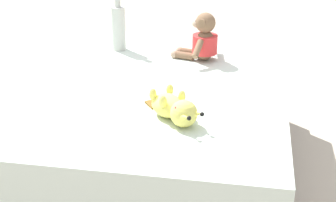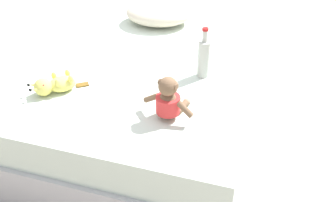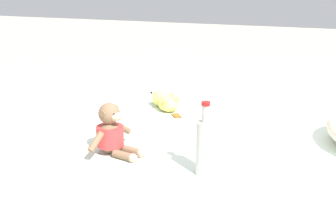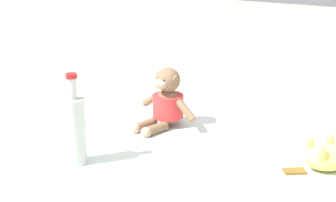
{
  "view_description": "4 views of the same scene",
  "coord_description": "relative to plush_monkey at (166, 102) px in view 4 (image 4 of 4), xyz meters",
  "views": [
    {
      "loc": [
        -1.98,
        -0.75,
        1.32
      ],
      "look_at": [
        -0.31,
        -0.45,
        0.54
      ],
      "focal_mm": 53.8,
      "sensor_mm": 36.0,
      "label": 1
    },
    {
      "loc": [
        0.76,
        -1.95,
        1.63
      ],
      "look_at": [
        0.33,
        -0.52,
        0.58
      ],
      "focal_mm": 39.57,
      "sensor_mm": 36.0,
      "label": 2
    },
    {
      "loc": [
        1.96,
        0.27,
        1.29
      ],
      "look_at": [
        -0.31,
        -0.45,
        0.54
      ],
      "focal_mm": 46.34,
      "sensor_mm": 36.0,
      "label": 3
    },
    {
      "loc": [
        -0.61,
        1.02,
        1.19
      ],
      "look_at": [
        0.33,
        -0.52,
        0.58
      ],
      "focal_mm": 52.1,
      "sensor_mm": 36.0,
      "label": 4
    }
  ],
  "objects": [
    {
      "name": "plush_monkey",
      "position": [
        0.0,
        0.0,
        0.0
      ],
      "size": [
        0.29,
        0.24,
        0.24
      ],
      "color": "brown",
      "rests_on": "bed"
    },
    {
      "name": "glass_bottle",
      "position": [
        0.08,
        0.44,
        0.02
      ],
      "size": [
        0.07,
        0.07,
        0.31
      ],
      "color": "#B7BCB2",
      "rests_on": "bed"
    }
  ]
}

